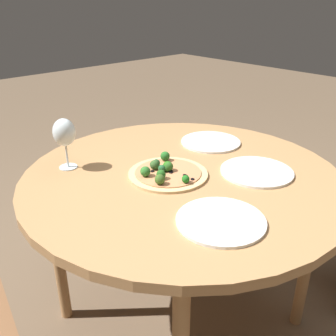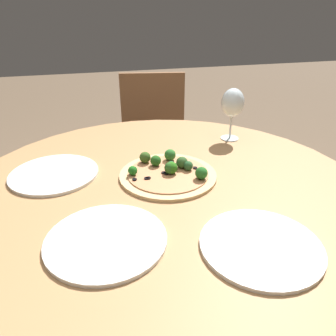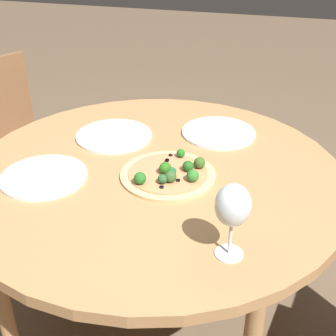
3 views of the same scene
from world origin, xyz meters
The scene contains 7 objects.
dining_table centered at (0.00, 0.00, 0.70)m, with size 1.23×1.23×0.76m.
chair centered at (-0.95, 0.18, 0.47)m, with size 0.47×0.47×0.89m.
pizza centered at (-0.06, 0.03, 0.78)m, with size 0.31×0.31×0.05m.
wine_glass centered at (-0.30, 0.35, 0.91)m, with size 0.09×0.09×0.20m.
plate_near centered at (0.32, 0.14, 0.77)m, with size 0.27×0.27×0.01m.
plate_far centered at (-0.16, -0.32, 0.77)m, with size 0.28×0.28×0.01m.
plate_side centered at (0.21, -0.19, 0.77)m, with size 0.28×0.28×0.01m.
Camera 2 is at (0.82, -0.21, 1.25)m, focal length 35.00 mm.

